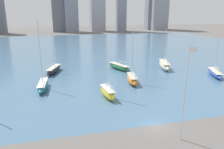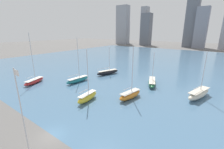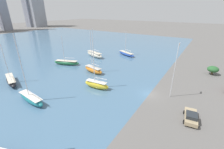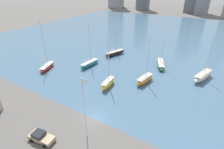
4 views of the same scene
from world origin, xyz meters
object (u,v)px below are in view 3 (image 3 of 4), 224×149
Objects in this scene: sailboat_teal at (31,98)px; sailboat_black at (11,80)px; sailboat_cream at (94,54)px; sailboat_blue at (126,54)px; sailboat_yellow at (97,84)px; sailboat_orange at (93,70)px; flag_pole at (175,69)px; sailboat_green at (67,62)px; parked_pickup_tan at (191,117)px.

sailboat_teal is 13.73m from sailboat_black.
sailboat_cream reaches higher than sailboat_blue.
sailboat_yellow is 32.44m from sailboat_blue.
sailboat_yellow is at bearing -126.66° from sailboat_orange.
sailboat_yellow is at bearing 109.70° from flag_pole.
sailboat_teal is at bearing 141.01° from sailboat_yellow.
sailboat_black reaches higher than sailboat_green.
flag_pole is 36.04m from sailboat_blue.
sailboat_yellow reaches higher than sailboat_blue.
sailboat_teal is at bearing 126.79° from flag_pole.
sailboat_green is 0.95× the size of sailboat_black.
flag_pole is at bearing -47.96° from sailboat_black.
sailboat_cream is 36.24m from sailboat_teal.
sailboat_green is 43.85m from parked_pickup_tan.
sailboat_yellow reaches higher than sailboat_green.
sailboat_yellow is 15.24m from sailboat_teal.
sailboat_black is at bearing 109.44° from sailboat_yellow.
sailboat_blue is at bearing 7.60° from sailboat_yellow.
sailboat_orange is at bearing -23.77° from parked_pickup_tan.
sailboat_teal is at bearing -172.36° from sailboat_orange.
sailboat_teal is at bearing -157.97° from sailboat_blue.
sailboat_teal is 1.43× the size of sailboat_green.
sailboat_teal is (-34.81, -10.07, -0.18)m from sailboat_cream.
flag_pole is 1.17× the size of sailboat_black.
sailboat_cream is (15.87, 35.41, -5.72)m from flag_pole.
flag_pole is 1.23× the size of sailboat_green.
sailboat_orange is at bearing 37.23° from sailboat_yellow.
sailboat_orange is at bearing 85.99° from flag_pole.
parked_pickup_tan is at bearing -63.81° from sailboat_teal.
sailboat_teal reaches higher than sailboat_yellow.
sailboat_blue reaches higher than parked_pickup_tan.
sailboat_yellow is at bearing -28.61° from sailboat_teal.
parked_pickup_tan is (-8.30, -29.69, -0.23)m from sailboat_orange.
sailboat_teal reaches higher than sailboat_orange.
sailboat_black is (-10.48, 21.76, -0.20)m from sailboat_yellow.
flag_pole is at bearing -49.10° from sailboat_teal.
sailboat_green is at bearing 15.69° from sailboat_black.
sailboat_blue is (23.06, -12.92, -0.06)m from sailboat_green.
sailboat_blue is at bearing 44.43° from flag_pole.
sailboat_teal is (-12.82, 8.24, -0.16)m from sailboat_yellow.
sailboat_yellow is 1.24× the size of sailboat_green.
sailboat_cream is 32.65m from sailboat_black.
parked_pickup_tan is at bearing -141.95° from flag_pole.
sailboat_teal reaches higher than flag_pole.
parked_pickup_tan is (12.36, -30.48, -0.12)m from sailboat_teal.
sailboat_orange is 2.56× the size of parked_pickup_tan.
sailboat_orange is 13.27m from sailboat_green.
flag_pole reaches higher than sailboat_green.
sailboat_blue is 43.84m from parked_pickup_tan.
sailboat_orange reaches higher than sailboat_yellow.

